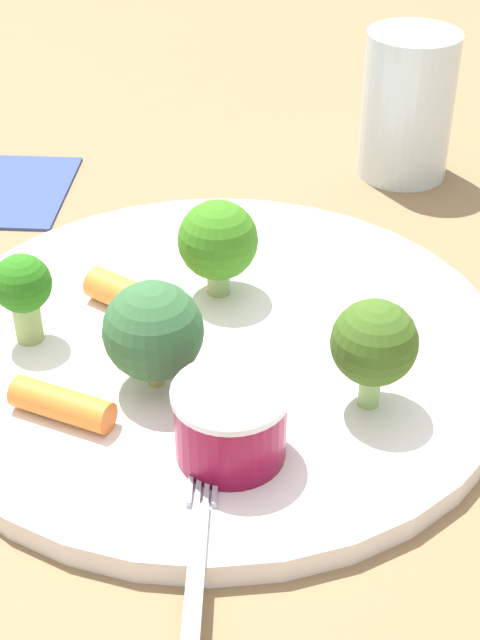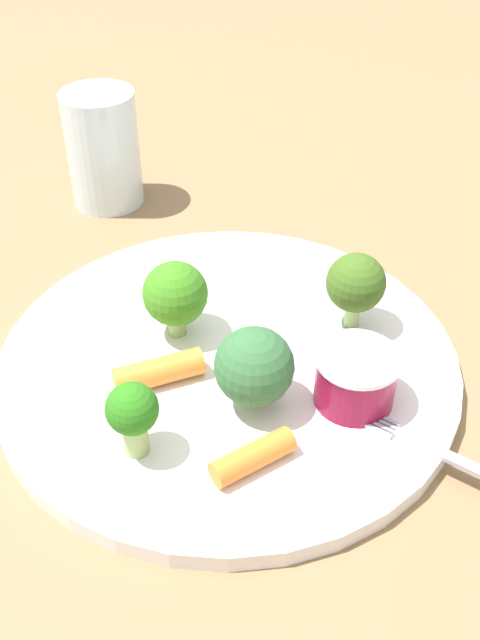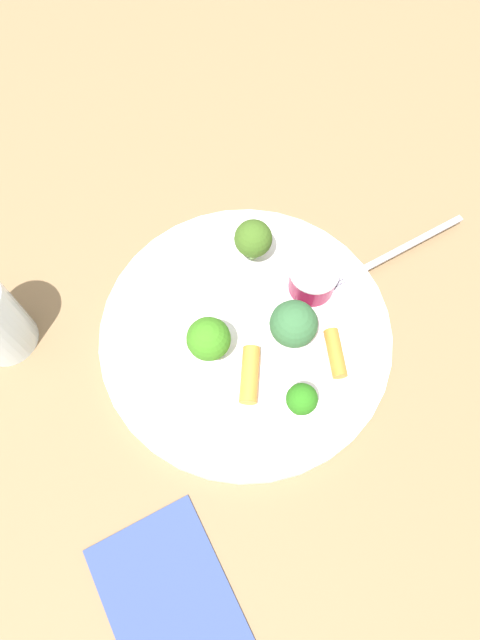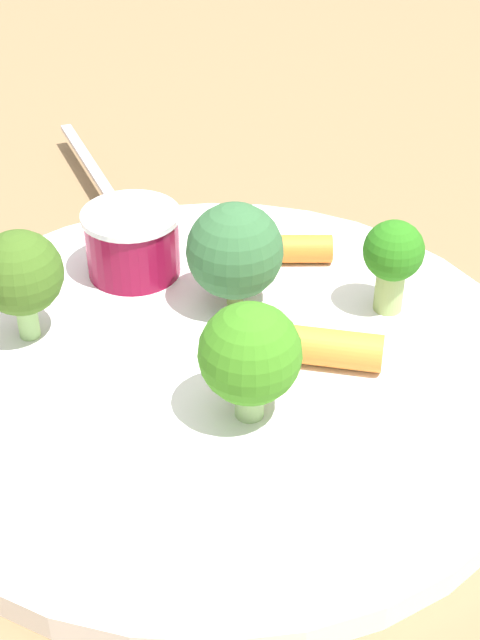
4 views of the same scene
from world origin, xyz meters
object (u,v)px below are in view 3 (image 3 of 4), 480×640
broccoli_floret_0 (301,400)px  broccoli_floret_2 (294,324)px  carrot_stick_0 (335,353)px  carrot_stick_1 (250,375)px  fork (390,255)px  sauce_cup (313,279)px  broccoli_floret_1 (253,239)px  plate (246,334)px  broccoli_floret_3 (209,339)px  napkin (176,617)px

broccoli_floret_0 → broccoli_floret_2: bearing=-39.3°
broccoli_floret_2 → broccoli_floret_0: bearing=140.7°
carrot_stick_0 → carrot_stick_1: (0.04, 0.08, 0.00)m
broccoli_floret_0 → fork: size_ratio=0.26×
sauce_cup → broccoli_floret_1: bearing=16.1°
broccoli_floret_0 → carrot_stick_1: broccoli_floret_0 is taller
carrot_stick_1 → sauce_cup: bearing=-75.6°
broccoli_floret_1 → plate: bearing=132.4°
fork → sauce_cup: bearing=70.5°
broccoli_floret_2 → broccoli_floret_3: 0.08m
broccoli_floret_0 → broccoli_floret_2: size_ratio=0.89×
broccoli_floret_1 → carrot_stick_1: (-0.10, 0.09, -0.03)m
plate → broccoli_floret_1: broccoli_floret_1 is taller
carrot_stick_1 → napkin: carrot_stick_1 is taller
broccoli_floret_0 → broccoli_floret_2: 0.07m
napkin → carrot_stick_1: bearing=-59.5°
broccoli_floret_3 → napkin: broccoli_floret_3 is taller
broccoli_floret_3 → carrot_stick_1: broccoli_floret_3 is taller
sauce_cup → carrot_stick_0: 0.08m
broccoli_floret_3 → carrot_stick_1: bearing=-168.0°
broccoli_floret_2 → fork: broccoli_floret_2 is taller
broccoli_floret_0 → broccoli_floret_1: bearing=-28.4°
plate → broccoli_floret_0: 0.10m
broccoli_floret_1 → broccoli_floret_3: 0.12m
broccoli_floret_1 → broccoli_floret_3: (-0.05, 0.10, -0.00)m
sauce_cup → broccoli_floret_3: (0.02, 0.12, 0.01)m
napkin → sauce_cup: bearing=-65.2°
plate → broccoli_floret_2: bearing=-137.7°
sauce_cup → broccoli_floret_0: broccoli_floret_0 is taller
broccoli_floret_0 → broccoli_floret_3: broccoli_floret_3 is taller
broccoli_floret_1 → broccoli_floret_2: 0.10m
carrot_stick_0 → fork: size_ratio=0.27×
plate → fork: (-0.04, -0.17, 0.01)m
broccoli_floret_0 → carrot_stick_1: size_ratio=0.86×
broccoli_floret_2 → broccoli_floret_3: (0.04, 0.07, 0.00)m
broccoli_floret_0 → napkin: (-0.06, 0.20, -0.04)m
broccoli_floret_2 → broccoli_floret_3: bearing=58.8°
sauce_cup → napkin: bearing=114.8°
fork → napkin: fork is taller
broccoli_floret_1 → broccoli_floret_2: same height
napkin → broccoli_floret_0: bearing=-74.3°
plate → carrot_stick_0: bearing=-148.8°
sauce_cup → broccoli_floret_3: size_ratio=0.93×
broccoli_floret_3 → carrot_stick_0: broccoli_floret_3 is taller
plate → carrot_stick_1: bearing=141.9°
plate → napkin: bearing=124.3°
plate → napkin: (-0.15, 0.21, -0.00)m
carrot_stick_0 → napkin: (-0.07, 0.26, -0.02)m
broccoli_floret_1 → broccoli_floret_2: bearing=159.8°
broccoli_floret_2 → sauce_cup: bearing=-64.9°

